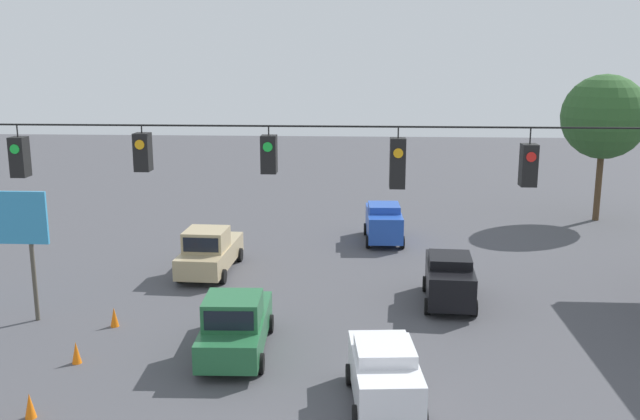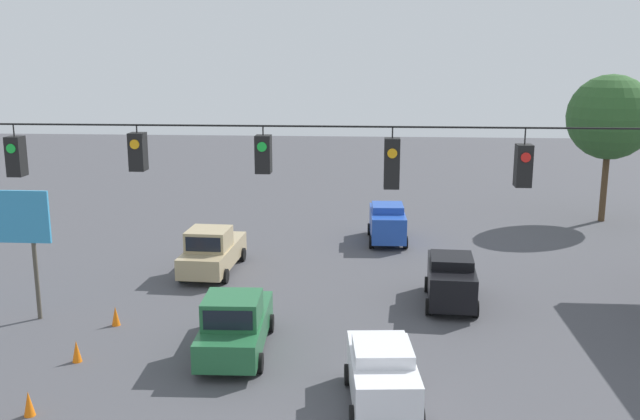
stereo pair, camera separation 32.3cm
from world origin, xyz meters
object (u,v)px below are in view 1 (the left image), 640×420
object	(u,v)px
pickup_truck_green_withflow_mid	(236,325)
traffic_cone_third	(114,317)
sedan_black_oncoming_far	(449,278)
tree_horizon_left	(604,117)
sedan_white_crossing_near	(384,373)
sedan_blue_oncoming_deep	(384,222)
pickup_truck_tan_withflow_far	(210,252)
overhead_signal_span	(273,242)
traffic_cone_nearest	(30,406)
traffic_cone_second	(76,353)

from	to	relation	value
pickup_truck_green_withflow_mid	traffic_cone_third	bearing A→B (deg)	-22.98
sedan_black_oncoming_far	tree_horizon_left	world-z (taller)	tree_horizon_left
pickup_truck_green_withflow_mid	sedan_white_crossing_near	xyz separation A→B (m)	(-4.81, 3.29, -0.03)
sedan_black_oncoming_far	sedan_blue_oncoming_deep	bearing A→B (deg)	-76.09
tree_horizon_left	pickup_truck_tan_withflow_far	bearing A→B (deg)	28.90
pickup_truck_tan_withflow_far	sedan_white_crossing_near	size ratio (longest dim) A/B	1.30
traffic_cone_third	tree_horizon_left	size ratio (longest dim) A/B	0.08
overhead_signal_span	sedan_white_crossing_near	world-z (taller)	overhead_signal_span
overhead_signal_span	traffic_cone_nearest	world-z (taller)	overhead_signal_span
sedan_black_oncoming_far	traffic_cone_third	size ratio (longest dim) A/B	5.90
pickup_truck_green_withflow_mid	sedan_blue_oncoming_deep	bearing A→B (deg)	-110.02
sedan_black_oncoming_far	pickup_truck_tan_withflow_far	distance (m)	10.91
sedan_blue_oncoming_deep	sedan_white_crossing_near	xyz separation A→B (m)	(0.51, 17.89, -0.09)
tree_horizon_left	sedan_white_crossing_near	bearing A→B (deg)	60.51
sedan_white_crossing_near	traffic_cone_nearest	xyz separation A→B (m)	(9.69, 1.31, -0.59)
traffic_cone_nearest	sedan_blue_oncoming_deep	bearing A→B (deg)	-117.98
sedan_white_crossing_near	overhead_signal_span	bearing A→B (deg)	57.37
sedan_black_oncoming_far	tree_horizon_left	distance (m)	18.93
traffic_cone_second	traffic_cone_nearest	bearing A→B (deg)	91.71
sedan_white_crossing_near	traffic_cone_third	xyz separation A→B (m)	(9.63, -5.34, -0.59)
tree_horizon_left	overhead_signal_span	bearing A→B (deg)	60.04
traffic_cone_nearest	pickup_truck_green_withflow_mid	bearing A→B (deg)	-136.67
traffic_cone_third	tree_horizon_left	bearing A→B (deg)	-141.62
pickup_truck_tan_withflow_far	sedan_blue_oncoming_deep	bearing A→B (deg)	-143.77
sedan_black_oncoming_far	sedan_white_crossing_near	bearing A→B (deg)	71.66
sedan_blue_oncoming_deep	traffic_cone_second	distance (m)	18.79
traffic_cone_third	tree_horizon_left	distance (m)	29.79
pickup_truck_tan_withflow_far	tree_horizon_left	size ratio (longest dim) A/B	0.62
traffic_cone_nearest	tree_horizon_left	size ratio (longest dim) A/B	0.08
sedan_blue_oncoming_deep	overhead_signal_span	bearing A→B (deg)	81.96
traffic_cone_second	tree_horizon_left	world-z (taller)	tree_horizon_left
traffic_cone_third	traffic_cone_nearest	bearing A→B (deg)	89.55
traffic_cone_nearest	traffic_cone_third	world-z (taller)	same
sedan_white_crossing_near	traffic_cone_third	distance (m)	11.03
sedan_white_crossing_near	traffic_cone_nearest	world-z (taller)	sedan_white_crossing_near
pickup_truck_green_withflow_mid	tree_horizon_left	size ratio (longest dim) A/B	0.61
overhead_signal_span	sedan_blue_oncoming_deep	size ratio (longest dim) A/B	4.98
sedan_blue_oncoming_deep	traffic_cone_nearest	bearing A→B (deg)	62.02
pickup_truck_green_withflow_mid	sedan_blue_oncoming_deep	xyz separation A→B (m)	(-5.32, -14.60, 0.07)
sedan_black_oncoming_far	pickup_truck_green_withflow_mid	xyz separation A→B (m)	(7.64, 5.24, -0.05)
pickup_truck_green_withflow_mid	tree_horizon_left	distance (m)	27.59
overhead_signal_span	sedan_blue_oncoming_deep	xyz separation A→B (m)	(-3.10, -21.92, -4.80)
overhead_signal_span	traffic_cone_second	distance (m)	10.99
traffic_cone_nearest	traffic_cone_third	size ratio (longest dim) A/B	1.00
sedan_white_crossing_near	traffic_cone_second	bearing A→B (deg)	-12.59
pickup_truck_tan_withflow_far	tree_horizon_left	xyz separation A→B (m)	(-20.79, -11.48, 5.13)
overhead_signal_span	pickup_truck_green_withflow_mid	xyz separation A→B (m)	(2.22, -7.33, -4.87)
sedan_blue_oncoming_deep	pickup_truck_tan_withflow_far	xyz separation A→B (m)	(8.02, 5.88, -0.07)
pickup_truck_green_withflow_mid	traffic_cone_third	size ratio (longest dim) A/B	7.18
overhead_signal_span	pickup_truck_tan_withflow_far	bearing A→B (deg)	-72.93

